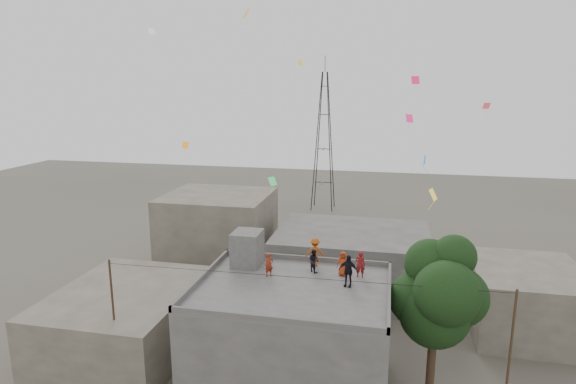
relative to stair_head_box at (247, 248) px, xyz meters
name	(u,v)px	position (x,y,z in m)	size (l,w,h in m)	color
main_building	(292,341)	(3.20, -2.60, -4.05)	(10.00, 8.00, 6.10)	#4D4B48
parapet	(292,284)	(3.20, -2.60, -0.85)	(10.00, 8.00, 0.30)	#4D4B48
stair_head_box	(247,248)	(0.00, 0.00, 0.00)	(1.60, 1.80, 2.00)	#4D4B48
neighbor_west	(126,320)	(-7.80, -0.60, -5.10)	(8.00, 10.00, 4.00)	#565044
neighbor_north	(352,261)	(5.20, 11.40, -4.60)	(12.00, 9.00, 5.00)	#4D4B48
neighbor_northwest	(219,233)	(-6.80, 13.40, -3.60)	(9.00, 8.00, 7.00)	#565044
neighbor_east	(525,299)	(17.20, 7.40, -4.90)	(7.00, 8.00, 4.40)	#565044
tree	(439,295)	(10.57, -2.00, -1.00)	(4.90, 4.60, 9.10)	black
utility_line	(297,340)	(3.70, -3.85, -3.27)	(20.12, 0.62, 7.40)	black
transmission_tower	(324,142)	(-0.80, 37.40, 1.97)	(2.97, 2.97, 20.01)	black
person_red_adult	(360,264)	(6.53, -0.50, -0.27)	(0.53, 0.35, 1.45)	maroon
person_orange_child	(343,264)	(5.59, -0.47, -0.32)	(0.67, 0.44, 1.37)	#A63413
person_dark_child	(314,261)	(3.95, -0.29, -0.34)	(0.64, 0.50, 1.31)	black
person_dark_adult	(348,271)	(5.99, -1.88, -0.15)	(1.00, 0.42, 1.70)	black
person_orange_adult	(315,252)	(3.86, 0.65, -0.17)	(1.08, 0.62, 1.67)	#AD4913
person_red_child	(269,265)	(1.66, -1.42, -0.35)	(0.47, 0.31, 1.30)	maroon
kites	(342,103)	(4.78, 4.80, 8.16)	(21.69, 15.32, 12.96)	orange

